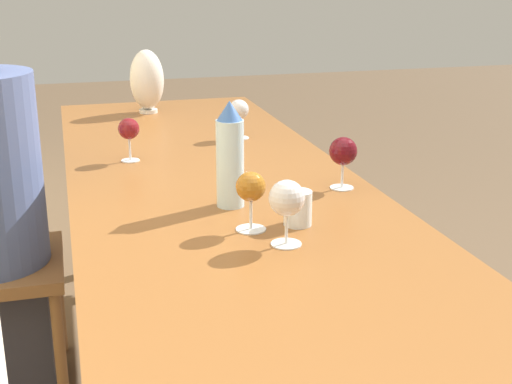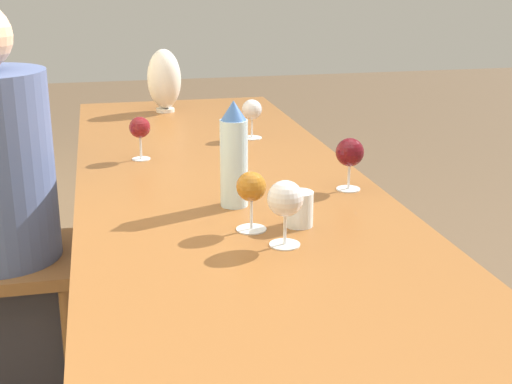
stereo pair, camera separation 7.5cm
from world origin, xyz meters
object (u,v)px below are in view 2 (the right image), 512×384
Objects in this scene: wine_glass_0 at (285,200)px; wine_glass_1 at (252,111)px; wine_glass_3 at (251,189)px; water_tumbler at (299,209)px; wine_glass_5 at (350,153)px; water_bottle at (234,156)px; vase at (164,80)px; wine_glass_2 at (140,129)px; person_far at (1,194)px.

wine_glass_1 is at bearing -8.15° from wine_glass_0.
wine_glass_1 is 0.91m from wine_glass_3.
water_tumbler is 0.56× the size of wine_glass_0.
wine_glass_5 is at bearing -41.09° from water_tumbler.
water_bottle is 1.05× the size of vase.
water_tumbler is 0.14m from wine_glass_0.
wine_glass_0 is 1.03× the size of wine_glass_5.
vase reaches higher than wine_glass_0.
vase is 1.87× the size of wine_glass_1.
wine_glass_2 is 0.95× the size of wine_glass_5.
wine_glass_5 is (0.35, -0.27, -0.00)m from wine_glass_0.
vase is at bearing 18.04° from wine_glass_5.
vase is 1.42m from wine_glass_3.
water_bottle reaches higher than wine_glass_3.
wine_glass_0 is 0.12m from wine_glass_3.
person_far reaches higher than wine_glass_3.
wine_glass_1 is 0.66m from wine_glass_5.
wine_glass_0 is 0.83m from wine_glass_2.
wine_glass_2 reaches higher than water_tumbler.
water_bottle is 0.30m from wine_glass_0.
vase reaches higher than wine_glass_3.
wine_glass_3 is 0.97× the size of wine_glass_5.
wine_glass_2 is (0.79, 0.26, -0.01)m from wine_glass_0.
water_tumbler is at bearing -145.68° from water_bottle.
water_bottle is 0.18m from wine_glass_3.
wine_glass_0 is at bearing 142.17° from wine_glass_5.
vase is 1.74× the size of wine_glass_0.
wine_glass_5 is (0.24, -0.21, 0.06)m from water_tumbler.
wine_glass_3 is (-1.42, -0.06, -0.03)m from vase.
wine_glass_0 reaches higher than wine_glass_3.
person_far reaches higher than water_tumbler.
water_tumbler is at bearing -88.21° from wine_glass_3.
water_bottle reaches higher than wine_glass_1.
person_far is at bearing 42.04° from wine_glass_3.
water_tumbler is 1.43m from vase.
person_far is (0.53, 0.64, -0.23)m from water_bottle.
wine_glass_1 is at bearing -154.76° from vase.
vase reaches higher than wine_glass_1.
wine_glass_2 is 0.69m from wine_glass_5.
wine_glass_3 is (-0.68, -0.21, 0.00)m from wine_glass_2.
wine_glass_1 is 0.88m from person_far.
wine_glass_1 is (0.99, -0.14, -0.01)m from wine_glass_0.
wine_glass_5 is at bearing -37.83° from wine_glass_0.
wine_glass_5 reaches higher than wine_glass_1.
wine_glass_2 is at bearing 116.65° from wine_glass_1.
wine_glass_2 is at bearing 21.95° from water_bottle.
person_far reaches higher than water_bottle.
water_bottle is 0.86m from person_far.
wine_glass_0 reaches higher than wine_glass_2.
wine_glass_3 is at bearing 167.64° from wine_glass_1.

